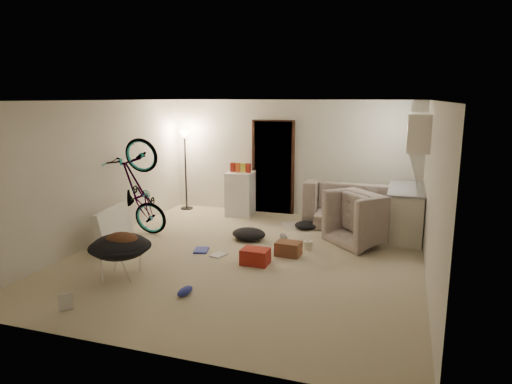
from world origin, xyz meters
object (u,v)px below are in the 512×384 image
(saucer_chair, at_px, (120,252))
(sofa, at_px, (364,210))
(mini_fridge, at_px, (240,194))
(bicycle, at_px, (139,210))
(drink_case_b, at_px, (255,257))
(juicer, at_px, (308,245))
(armchair, at_px, (370,223))
(tv_box, at_px, (114,228))
(floor_lamp, at_px, (185,153))
(drink_case_a, at_px, (288,249))
(kitchen_counter, at_px, (405,213))

(saucer_chair, bearing_deg, sofa, 51.06)
(mini_fridge, bearing_deg, bicycle, -125.47)
(drink_case_b, bearing_deg, sofa, 64.22)
(mini_fridge, distance_m, juicer, 2.73)
(armchair, relative_size, tv_box, 0.98)
(floor_lamp, relative_size, drink_case_a, 4.51)
(floor_lamp, xyz_separation_m, tv_box, (0.10, -2.93, -0.95))
(bicycle, relative_size, drink_case_b, 4.44)
(floor_lamp, bearing_deg, drink_case_b, -47.79)
(bicycle, xyz_separation_m, juicer, (3.19, 0.13, -0.40))
(mini_fridge, xyz_separation_m, saucer_chair, (-0.40, -3.90, -0.10))
(saucer_chair, bearing_deg, bicycle, 114.76)
(drink_case_a, bearing_deg, kitchen_counter, 48.20)
(saucer_chair, xyz_separation_m, drink_case_a, (2.07, 1.63, -0.26))
(kitchen_counter, distance_m, mini_fridge, 3.51)
(armchair, bearing_deg, floor_lamp, 29.93)
(bicycle, distance_m, drink_case_a, 2.97)
(armchair, relative_size, bicycle, 0.56)
(floor_lamp, bearing_deg, kitchen_counter, -7.66)
(saucer_chair, relative_size, drink_case_b, 2.10)
(juicer, bearing_deg, bicycle, -177.71)
(bicycle, height_order, mini_fridge, bicycle)
(saucer_chair, bearing_deg, drink_case_b, 32.88)
(kitchen_counter, xyz_separation_m, saucer_chair, (-3.87, -3.35, -0.07))
(sofa, xyz_separation_m, drink_case_a, (-1.00, -2.17, -0.22))
(floor_lamp, height_order, juicer, floor_lamp)
(mini_fridge, xyz_separation_m, drink_case_a, (1.67, -2.27, -0.36))
(kitchen_counter, bearing_deg, mini_fridge, 170.98)
(bicycle, bearing_deg, floor_lamp, 0.94)
(floor_lamp, distance_m, sofa, 4.16)
(kitchen_counter, xyz_separation_m, juicer, (-1.54, -1.35, -0.35))
(drink_case_b, bearing_deg, armchair, 48.01)
(drink_case_a, bearing_deg, floor_lamp, 146.36)
(kitchen_counter, height_order, sofa, kitchen_counter)
(sofa, height_order, mini_fridge, mini_fridge)
(sofa, height_order, drink_case_a, sofa)
(mini_fridge, bearing_deg, kitchen_counter, -12.49)
(bicycle, bearing_deg, kitchen_counter, -74.40)
(kitchen_counter, relative_size, mini_fridge, 1.58)
(mini_fridge, height_order, drink_case_a, mini_fridge)
(juicer, bearing_deg, sofa, 67.36)
(tv_box, bearing_deg, armchair, 13.24)
(bicycle, xyz_separation_m, saucer_chair, (0.86, -1.88, -0.12))
(sofa, relative_size, saucer_chair, 2.60)
(floor_lamp, xyz_separation_m, saucer_chair, (0.96, -4.00, -0.93))
(kitchen_counter, xyz_separation_m, drink_case_a, (-1.79, -1.72, -0.33))
(kitchen_counter, height_order, tv_box, kitchen_counter)
(mini_fridge, xyz_separation_m, tv_box, (-1.27, -2.83, -0.12))
(mini_fridge, distance_m, saucer_chair, 3.93)
(armchair, height_order, juicer, armchair)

